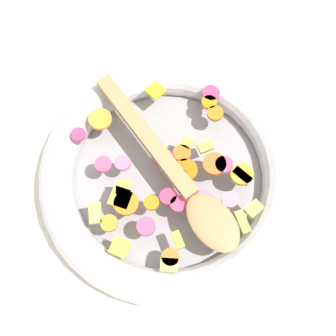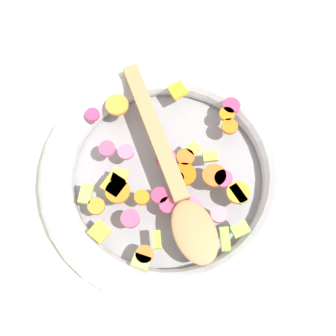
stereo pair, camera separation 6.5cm
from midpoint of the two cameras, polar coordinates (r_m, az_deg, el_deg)
ground_plane at (r=0.70m, az=-2.65°, el=-1.87°), size 4.00×4.00×0.00m
skillet at (r=0.68m, az=-2.73°, el=-1.23°), size 0.37×0.37×0.05m
chopped_vegetables at (r=0.64m, az=-2.64°, el=-1.22°), size 0.29×0.28×0.01m
wooden_spoon at (r=0.63m, az=-1.67°, el=-1.56°), size 0.25×0.24×0.01m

